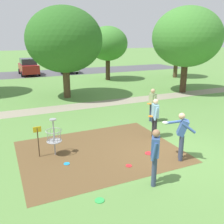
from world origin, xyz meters
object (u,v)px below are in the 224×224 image
(frisbee_near_basket, at_px, (67,164))
(tree_mid_left, at_px, (108,44))
(tree_mid_right, at_px, (64,40))
(parked_car_leftmost, at_px, (28,67))
(frisbee_mid_grass, at_px, (129,166))
(tree_near_right, at_px, (177,41))
(player_waiting_left, at_px, (155,154))
(parked_car_center_left, at_px, (66,65))
(player_foreground_watching, at_px, (152,103))
(disc_golf_basket, at_px, (52,136))
(player_waiting_right, at_px, (182,133))
(player_throwing, at_px, (155,116))
(tree_mid_center, at_px, (187,37))
(frisbee_by_tee, at_px, (100,200))

(frisbee_near_basket, bearing_deg, tree_mid_left, 61.71)
(tree_mid_right, height_order, parked_car_leftmost, tree_mid_right)
(frisbee_near_basket, relative_size, frisbee_mid_grass, 0.99)
(parked_car_leftmost, bearing_deg, tree_near_right, -30.95)
(frisbee_near_basket, xyz_separation_m, tree_near_right, (15.44, 13.88, 3.70))
(player_waiting_left, height_order, parked_car_center_left, parked_car_center_left)
(player_foreground_watching, distance_m, frisbee_near_basket, 5.79)
(tree_mid_left, bearing_deg, disc_golf_basket, -120.47)
(player_waiting_right, relative_size, tree_mid_left, 0.33)
(frisbee_near_basket, bearing_deg, player_throwing, 10.51)
(player_waiting_left, bearing_deg, player_foreground_watching, 57.41)
(player_waiting_left, relative_size, frisbee_near_basket, 8.25)
(tree_mid_center, xyz_separation_m, parked_car_center_left, (-5.40, 14.77, -3.21))
(disc_golf_basket, xyz_separation_m, player_foreground_watching, (5.36, 1.70, 0.21))
(parked_car_leftmost, relative_size, parked_car_center_left, 1.00)
(player_waiting_left, bearing_deg, tree_mid_center, 46.86)
(tree_near_right, xyz_separation_m, tree_mid_center, (-4.16, -6.25, 0.42))
(tree_mid_center, relative_size, tree_mid_right, 1.03)
(player_throwing, relative_size, player_waiting_left, 1.00)
(tree_mid_center, relative_size, parked_car_center_left, 1.50)
(disc_golf_basket, height_order, player_throwing, player_throwing)
(player_throwing, height_order, parked_car_leftmost, parked_car_leftmost)
(player_foreground_watching, relative_size, frisbee_mid_grass, 8.21)
(player_waiting_left, xyz_separation_m, tree_mid_left, (6.26, 17.64, 2.54))
(frisbee_by_tee, bearing_deg, frisbee_mid_grass, 39.81)
(tree_near_right, bearing_deg, player_throwing, -131.00)
(player_waiting_right, bearing_deg, player_waiting_left, -151.61)
(frisbee_near_basket, bearing_deg, disc_golf_basket, 106.74)
(player_waiting_left, distance_m, tree_mid_left, 18.89)
(frisbee_by_tee, distance_m, frisbee_mid_grass, 2.06)
(frisbee_near_basket, relative_size, tree_near_right, 0.04)
(player_waiting_left, distance_m, player_waiting_right, 1.95)
(player_waiting_right, bearing_deg, player_throwing, 82.14)
(tree_mid_center, bearing_deg, tree_near_right, 56.31)
(tree_mid_left, bearing_deg, parked_car_leftmost, 134.78)
(disc_golf_basket, distance_m, frisbee_mid_grass, 2.93)
(player_throwing, distance_m, frisbee_mid_grass, 2.94)
(disc_golf_basket, xyz_separation_m, tree_mid_left, (8.55, 14.53, 2.76))
(tree_near_right, relative_size, parked_car_leftmost, 1.25)
(tree_mid_right, relative_size, parked_car_center_left, 1.46)
(player_throwing, xyz_separation_m, frisbee_by_tee, (-3.75, -3.07, -0.96))
(player_waiting_right, xyz_separation_m, parked_car_leftmost, (-2.25, 23.56, -0.06))
(frisbee_mid_grass, distance_m, tree_mid_left, 17.96)
(disc_golf_basket, distance_m, player_throwing, 4.29)
(tree_near_right, height_order, tree_mid_right, tree_mid_right)
(player_waiting_left, distance_m, parked_car_leftmost, 24.49)
(player_waiting_left, relative_size, tree_mid_center, 0.27)
(disc_golf_basket, distance_m, player_foreground_watching, 5.63)
(frisbee_near_basket, height_order, frisbee_mid_grass, same)
(player_throwing, bearing_deg, parked_car_center_left, 85.10)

